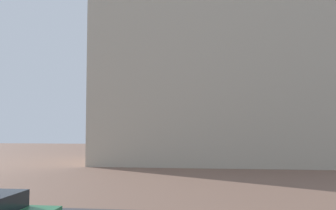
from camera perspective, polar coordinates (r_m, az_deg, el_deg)
landmark_building at (r=35.48m, az=9.10°, el=8.48°), size 24.56×11.18×32.38m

